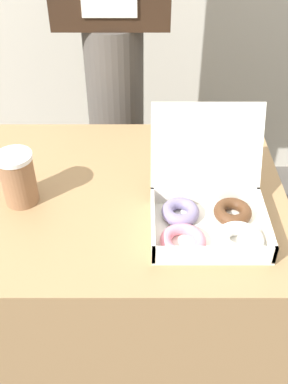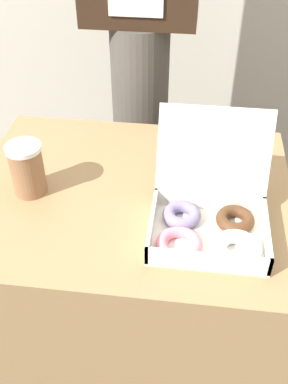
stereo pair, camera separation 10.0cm
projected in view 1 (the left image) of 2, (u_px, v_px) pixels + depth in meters
name	position (u px, v px, depth m)	size (l,w,h in m)	color
ground_plane	(130.00, 348.00, 1.68)	(14.00, 14.00, 0.00)	#4C4742
table	(128.00, 283.00, 1.44)	(0.86, 0.69, 0.76)	#99754C
donut_box	(211.00, 215.00, 1.07)	(0.28, 0.31, 0.25)	white
coffee_cup	(19.00, 178.00, 1.12)	(0.09, 0.09, 0.14)	#8C6042
person_customer	(114.00, 26.00, 1.51)	(0.38, 0.21, 1.81)	#4C4742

